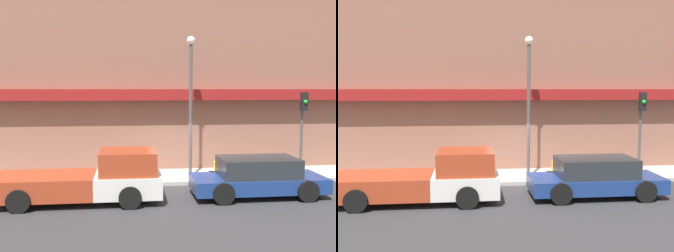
# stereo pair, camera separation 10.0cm
# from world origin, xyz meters

# --- Properties ---
(ground_plane) EXTENTS (80.00, 80.00, 0.00)m
(ground_plane) POSITION_xyz_m (0.00, 0.00, 0.00)
(ground_plane) COLOR #2D2D30
(sidewalk) EXTENTS (36.00, 2.55, 0.16)m
(sidewalk) POSITION_xyz_m (0.00, 1.27, 0.08)
(sidewalk) COLOR #ADA89E
(sidewalk) RESTS_ON ground
(building) EXTENTS (19.80, 3.80, 10.67)m
(building) POSITION_xyz_m (0.02, 4.03, 5.31)
(building) COLOR brown
(building) RESTS_ON ground
(pickup_truck) EXTENTS (5.71, 2.26, 1.79)m
(pickup_truck) POSITION_xyz_m (-3.44, -1.77, 0.80)
(pickup_truck) COLOR silver
(pickup_truck) RESTS_ON ground
(parked_car) EXTENTS (4.85, 2.04, 1.44)m
(parked_car) POSITION_xyz_m (2.59, -1.77, 0.71)
(parked_car) COLOR navy
(parked_car) RESTS_ON ground
(fire_hydrant) EXTENTS (0.18, 0.18, 0.75)m
(fire_hydrant) POSITION_xyz_m (1.57, 0.57, 0.53)
(fire_hydrant) COLOR yellow
(fire_hydrant) RESTS_ON sidewalk
(street_lamp) EXTENTS (0.36, 0.36, 5.97)m
(street_lamp) POSITION_xyz_m (0.51, 0.79, 3.85)
(street_lamp) COLOR #4C4C4C
(street_lamp) RESTS_ON sidewalk
(traffic_light) EXTENTS (0.28, 0.42, 3.63)m
(traffic_light) POSITION_xyz_m (5.49, 0.75, 2.66)
(traffic_light) COLOR #4C4C4C
(traffic_light) RESTS_ON sidewalk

